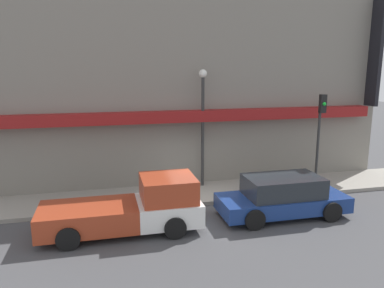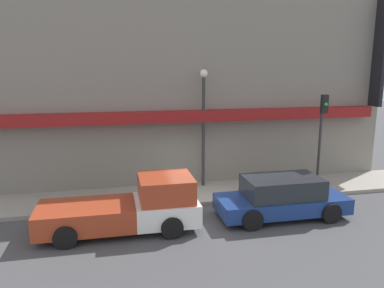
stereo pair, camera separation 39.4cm
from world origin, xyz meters
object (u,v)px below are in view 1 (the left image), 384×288
object	(u,v)px
street_lamp	(203,114)
fire_hydrant	(280,185)
traffic_light	(320,125)
pickup_truck	(133,208)
parked_car	(282,197)

from	to	relation	value
street_lamp	fire_hydrant	bearing A→B (deg)	-30.74
street_lamp	traffic_light	bearing A→B (deg)	-15.71
pickup_truck	street_lamp	bearing A→B (deg)	47.36
parked_car	traffic_light	distance (m)	4.39
parked_car	traffic_light	xyz separation A→B (m)	(2.91, 2.38, 2.27)
traffic_light	pickup_truck	bearing A→B (deg)	-164.34
street_lamp	traffic_light	size ratio (longest dim) A/B	1.25
street_lamp	traffic_light	world-z (taller)	street_lamp
parked_car	traffic_light	world-z (taller)	traffic_light
parked_car	street_lamp	size ratio (longest dim) A/B	0.92
pickup_truck	fire_hydrant	size ratio (longest dim) A/B	7.91
traffic_light	street_lamp	bearing A→B (deg)	164.29
pickup_truck	street_lamp	xyz separation A→B (m)	(3.49, 3.79, 2.67)
parked_car	fire_hydrant	size ratio (longest dim) A/B	7.10
parked_car	fire_hydrant	bearing A→B (deg)	65.09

